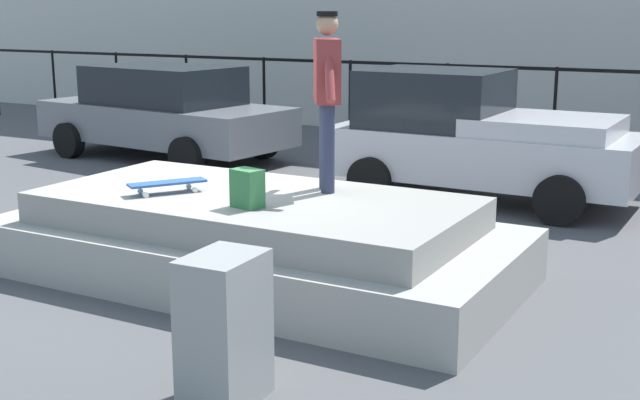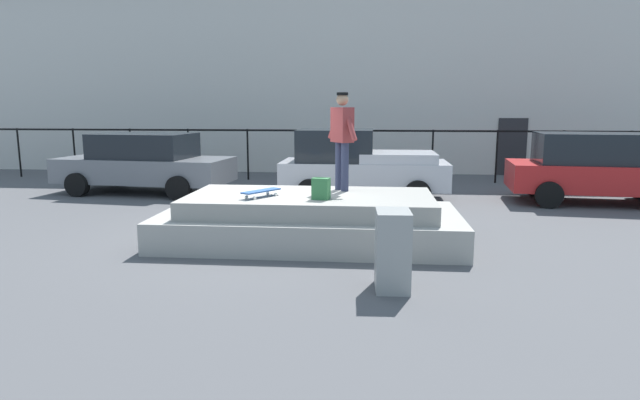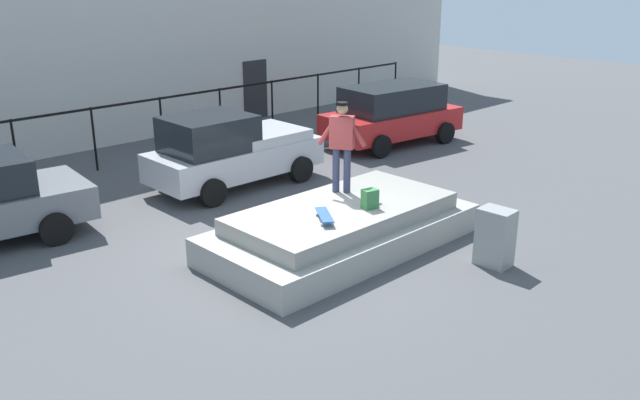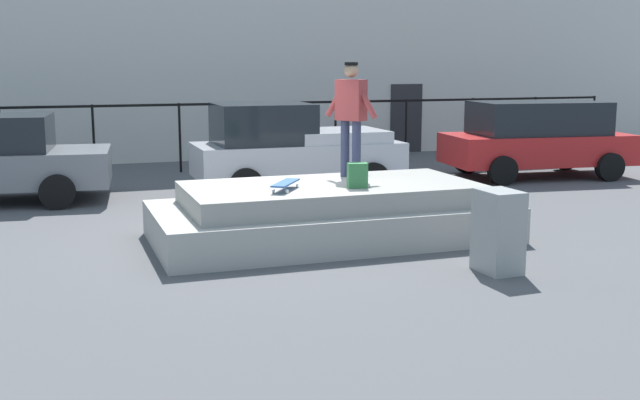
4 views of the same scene
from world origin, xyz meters
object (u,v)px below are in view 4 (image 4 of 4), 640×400
Objects in this scene: utility_box at (498,231)px; skateboarder at (351,111)px; skateboard at (285,183)px; car_silver_pickup_mid at (291,147)px; backpack at (357,175)px; car_red_hatchback_far at (537,137)px.

skateboarder is at bearing 103.11° from utility_box.
utility_box reaches higher than skateboard.
car_silver_pickup_mid is (1.57, 4.82, -0.04)m from skateboard.
skateboard is (-1.34, -0.89, -0.95)m from skateboarder.
skateboard is 2.10× the size of backpack.
car_red_hatchback_far reaches higher than skateboard.
backpack is (1.05, -0.12, 0.08)m from skateboard.
utility_box is (-5.34, -6.92, -0.40)m from car_red_hatchback_far.
car_red_hatchback_far reaches higher than backpack.
car_silver_pickup_mid is 4.04× the size of utility_box.
car_red_hatchback_far is (6.17, 3.92, -0.97)m from skateboarder.
car_silver_pickup_mid reaches higher than car_red_hatchback_far.
car_silver_pickup_mid is (0.23, 3.92, -0.99)m from skateboarder.
utility_box is at bearing -127.63° from car_red_hatchback_far.
utility_box is (0.60, -6.93, -0.37)m from car_silver_pickup_mid.
car_silver_pickup_mid reaches higher than backpack.
skateboarder is 0.42× the size of car_silver_pickup_mid.
utility_box is at bearing 132.12° from backpack.
skateboarder reaches higher than utility_box.
skateboarder is 4.05m from car_silver_pickup_mid.
car_red_hatchback_far reaches higher than utility_box.
skateboarder is at bearing -147.58° from car_red_hatchback_far.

